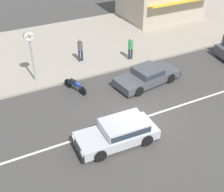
# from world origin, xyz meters

# --- Properties ---
(ground_plane) EXTENTS (160.00, 160.00, 0.00)m
(ground_plane) POSITION_xyz_m (0.00, 0.00, 0.00)
(ground_plane) COLOR #423F3D
(lane_centre_stripe) EXTENTS (50.40, 0.14, 0.01)m
(lane_centre_stripe) POSITION_xyz_m (0.00, 0.00, 0.00)
(lane_centre_stripe) COLOR silver
(lane_centre_stripe) RESTS_ON ground
(kerb_strip) EXTENTS (68.00, 10.00, 0.15)m
(kerb_strip) POSITION_xyz_m (0.00, 10.18, 0.07)
(kerb_strip) COLOR #9E9384
(kerb_strip) RESTS_ON ground
(hatchback_silver_1) EXTENTS (4.05, 1.92, 1.10)m
(hatchback_silver_1) POSITION_xyz_m (-1.89, -1.03, 0.59)
(hatchback_silver_1) COLOR #B7BABF
(hatchback_silver_1) RESTS_ON ground
(sedan_dark_grey_2) EXTENTS (4.46, 2.27, 1.06)m
(sedan_dark_grey_2) POSITION_xyz_m (2.21, 2.95, 0.53)
(sedan_dark_grey_2) COLOR #47494F
(sedan_dark_grey_2) RESTS_ON ground
(motorcycle_2) EXTENTS (0.87, 1.75, 0.80)m
(motorcycle_2) POSITION_xyz_m (-2.14, 4.09, 0.42)
(motorcycle_2) COLOR black
(motorcycle_2) RESTS_ON ground
(street_clock) EXTENTS (0.65, 0.22, 3.31)m
(street_clock) POSITION_xyz_m (-4.00, 6.17, 2.62)
(street_clock) COLOR #9E9EA3
(street_clock) RESTS_ON kerb_strip
(pedestrian_mid_kerb) EXTENTS (0.34, 0.34, 1.65)m
(pedestrian_mid_kerb) POSITION_xyz_m (-0.47, 7.33, 1.11)
(pedestrian_mid_kerb) COLOR #232838
(pedestrian_mid_kerb) RESTS_ON kerb_strip
(pedestrian_by_shop) EXTENTS (0.34, 0.34, 1.61)m
(pedestrian_by_shop) POSITION_xyz_m (2.76, 6.05, 1.08)
(pedestrian_by_shop) COLOR #232838
(pedestrian_by_shop) RESTS_ON kerb_strip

